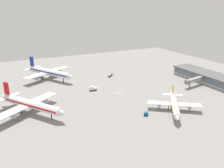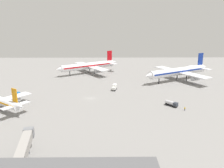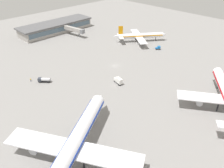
{
  "view_description": "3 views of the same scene",
  "coord_description": "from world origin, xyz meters",
  "px_view_note": "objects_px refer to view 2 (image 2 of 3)",
  "views": [
    {
      "loc": [
        -134.82,
        74.39,
        59.59
      ],
      "look_at": [
        13.61,
        -1.02,
        2.47
      ],
      "focal_mm": 36.25,
      "sensor_mm": 36.0,
      "label": 1
    },
    {
      "loc": [
        9.87,
        -119.88,
        39.32
      ],
      "look_at": [
        11.5,
        8.41,
        5.52
      ],
      "focal_mm": 38.56,
      "sensor_mm": 36.0,
      "label": 2
    },
    {
      "loc": [
        83.41,
        82.52,
        59.93
      ],
      "look_at": [
        20.69,
        18.71,
        4.39
      ],
      "focal_mm": 35.48,
      "sensor_mm": 36.0,
      "label": 3
    }
  ],
  "objects_px": {
    "airplane_at_gate": "(179,71)",
    "catering_truck": "(114,87)",
    "airplane_distant": "(89,66)",
    "fuel_truck": "(171,103)",
    "ground_crew_worker": "(185,109)",
    "baggage_tug": "(18,94)"
  },
  "relations": [
    {
      "from": "airplane_at_gate",
      "to": "catering_truck",
      "type": "relative_size",
      "value": 8.71
    },
    {
      "from": "airplane_distant",
      "to": "ground_crew_worker",
      "type": "distance_m",
      "value": 94.84
    },
    {
      "from": "catering_truck",
      "to": "ground_crew_worker",
      "type": "bearing_deg",
      "value": 55.96
    },
    {
      "from": "airplane_at_gate",
      "to": "fuel_truck",
      "type": "xyz_separation_m",
      "value": [
        -17.52,
        -50.76,
        -4.89
      ]
    },
    {
      "from": "airplane_at_gate",
      "to": "fuel_truck",
      "type": "height_order",
      "value": "airplane_at_gate"
    },
    {
      "from": "airplane_distant",
      "to": "fuel_truck",
      "type": "distance_m",
      "value": 87.43
    },
    {
      "from": "airplane_at_gate",
      "to": "catering_truck",
      "type": "height_order",
      "value": "airplane_at_gate"
    },
    {
      "from": "catering_truck",
      "to": "baggage_tug",
      "type": "distance_m",
      "value": 53.07
    },
    {
      "from": "baggage_tug",
      "to": "airplane_distant",
      "type": "bearing_deg",
      "value": -73.94
    },
    {
      "from": "airplane_distant",
      "to": "fuel_truck",
      "type": "bearing_deg",
      "value": 86.82
    },
    {
      "from": "fuel_truck",
      "to": "ground_crew_worker",
      "type": "relative_size",
      "value": 3.54
    },
    {
      "from": "fuel_truck",
      "to": "catering_truck",
      "type": "bearing_deg",
      "value": -179.37
    },
    {
      "from": "airplane_at_gate",
      "to": "fuel_truck",
      "type": "relative_size",
      "value": 8.68
    },
    {
      "from": "airplane_at_gate",
      "to": "airplane_distant",
      "type": "bearing_deg",
      "value": -51.07
    },
    {
      "from": "catering_truck",
      "to": "ground_crew_worker",
      "type": "height_order",
      "value": "catering_truck"
    },
    {
      "from": "fuel_truck",
      "to": "ground_crew_worker",
      "type": "xyz_separation_m",
      "value": [
        4.64,
        -5.83,
        -0.54
      ]
    },
    {
      "from": "fuel_truck",
      "to": "catering_truck",
      "type": "relative_size",
      "value": 1.0
    },
    {
      "from": "airplane_distant",
      "to": "baggage_tug",
      "type": "bearing_deg",
      "value": 26.35
    },
    {
      "from": "airplane_at_gate",
      "to": "baggage_tug",
      "type": "distance_m",
      "value": 101.96
    },
    {
      "from": "baggage_tug",
      "to": "ground_crew_worker",
      "type": "height_order",
      "value": "baggage_tug"
    },
    {
      "from": "airplane_distant",
      "to": "baggage_tug",
      "type": "xyz_separation_m",
      "value": [
        -33.07,
        -58.78,
        -4.69
      ]
    },
    {
      "from": "fuel_truck",
      "to": "catering_truck",
      "type": "distance_m",
      "value": 38.47
    }
  ]
}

